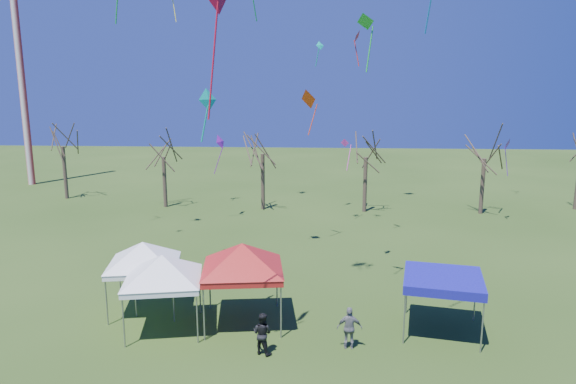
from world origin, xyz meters
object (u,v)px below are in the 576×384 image
tent_white_mid (162,260)px  tree_0 (61,128)px  tree_3 (366,137)px  tent_white_west (143,247)px  tent_blue (443,280)px  person_dark (262,333)px  person_grey (350,328)px  tree_1 (163,139)px  radio_mast (20,62)px  tree_2 (262,134)px  tree_4 (486,139)px  tent_red (242,249)px

tent_white_mid → tree_0: bearing=124.0°
tree_3 → tent_white_west: tree_3 is taller
tent_blue → person_dark: tent_blue is taller
tree_0 → person_grey: tree_0 is taller
tree_1 → tree_3: 16.81m
tree_3 → tent_blue: (1.48, -21.15, -3.84)m
radio_mast → tree_1: 20.72m
tent_blue → tree_3: bearing=94.0°
tree_2 → tree_0: bearing=170.8°
tree_0 → person_grey: 36.28m
tree_2 → tent_white_mid: bearing=-94.2°
tree_3 → tent_white_west: (-11.45, -19.86, -3.08)m
tree_3 → tent_white_mid: size_ratio=1.89×
tree_0 → person_grey: size_ratio=5.04×
tree_1 → person_grey: size_ratio=4.50×
tree_2 → tent_white_west: size_ratio=1.98×
tree_4 → tent_red: size_ratio=1.71×
tree_0 → tree_3: 27.09m
tent_white_west → person_dark: (5.76, -3.57, -2.18)m
tent_red → person_dark: bearing=-66.5°
tree_0 → tent_white_west: size_ratio=2.04×
tree_4 → tent_white_west: size_ratio=1.90×
tree_0 → tent_white_west: (15.43, -23.20, -3.49)m
person_grey → tent_white_mid: bearing=-8.3°
person_grey → tree_2: bearing=-75.4°
tent_white_west → tent_blue: size_ratio=1.14×
tree_1 → tent_white_mid: size_ratio=1.81×
person_dark → person_grey: bearing=-145.1°
tent_white_mid → tent_red: bearing=15.0°
tree_3 → tent_red: tree_3 is taller
tree_4 → tent_blue: 22.84m
tent_blue → person_grey: (-3.85, -1.66, -1.40)m
radio_mast → tent_red: radio_mast is taller
tree_1 → tent_red: bearing=-65.0°
tree_0 → tree_4: tree_0 is taller
tree_0 → person_dark: (21.19, -26.77, -5.67)m
tree_3 → tent_white_mid: 24.07m
radio_mast → tree_1: size_ratio=3.31×
tent_white_mid → tent_blue: 11.52m
tree_2 → tree_4: tree_2 is taller
tree_4 → person_dark: (-15.02, -23.39, -5.24)m
tree_4 → tree_2: bearing=178.8°
person_grey → radio_mast: bearing=-45.9°
tree_1 → person_dark: tree_1 is taller
radio_mast → tent_white_west: size_ratio=6.04×
radio_mast → tree_0: size_ratio=2.96×
radio_mast → tree_0: (7.15, -6.62, -6.01)m
radio_mast → tree_2: radio_mast is taller
tree_2 → person_grey: tree_2 is taller
tree_0 → person_grey: bearing=-46.9°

